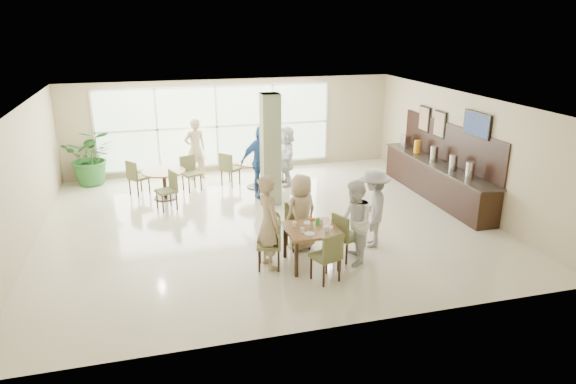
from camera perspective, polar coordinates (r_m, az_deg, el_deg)
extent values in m
plane|color=beige|center=(12.01, -2.42, -3.28)|extent=(10.00, 10.00, 0.00)
plane|color=white|center=(11.27, -2.62, 10.04)|extent=(10.00, 10.00, 0.00)
plane|color=tan|center=(15.87, -6.13, 7.36)|extent=(10.00, 0.00, 10.00)
plane|color=tan|center=(7.49, 5.15, -5.78)|extent=(10.00, 0.00, 10.00)
plane|color=tan|center=(11.60, -27.38, 1.09)|extent=(0.00, 9.00, 9.00)
plane|color=tan|center=(13.52, 18.69, 4.49)|extent=(0.00, 9.00, 9.00)
plane|color=silver|center=(15.77, -7.92, 7.22)|extent=(7.00, 0.00, 7.00)
cube|color=#72815A|center=(12.78, -1.95, 4.69)|extent=(0.45, 0.45, 2.80)
cube|color=brown|center=(9.71, 2.64, -4.16)|extent=(0.99, 0.99, 0.05)
cube|color=black|center=(9.39, 0.95, -7.49)|extent=(0.06, 0.06, 0.70)
cube|color=black|center=(9.63, 5.74, -6.88)|extent=(0.06, 0.06, 0.70)
cube|color=black|center=(10.11, -0.36, -5.48)|extent=(0.06, 0.06, 0.70)
cube|color=black|center=(10.34, 4.12, -4.97)|extent=(0.06, 0.06, 0.70)
cylinder|color=brown|center=(13.70, -13.65, 2.23)|extent=(1.10, 1.10, 0.04)
cylinder|color=black|center=(13.81, -13.53, 0.74)|extent=(0.10, 0.10, 0.71)
cylinder|color=black|center=(13.92, -13.43, -0.59)|extent=(0.60, 0.60, 0.03)
cylinder|color=brown|center=(14.24, -3.46, 3.35)|extent=(1.14, 1.14, 0.04)
cylinder|color=black|center=(14.34, -3.43, 1.90)|extent=(0.10, 0.10, 0.71)
cylinder|color=black|center=(14.44, -3.41, 0.61)|extent=(0.60, 0.60, 0.03)
cylinder|color=white|center=(9.90, 3.69, -3.23)|extent=(0.08, 0.08, 0.10)
cylinder|color=white|center=(9.55, 4.39, -4.10)|extent=(0.08, 0.08, 0.10)
cylinder|color=white|center=(9.46, 1.61, -4.27)|extent=(0.08, 0.08, 0.10)
cylinder|color=white|center=(9.73, 0.71, -3.61)|extent=(0.08, 0.08, 0.10)
cylinder|color=white|center=(9.42, 2.39, -4.66)|extent=(0.20, 0.20, 0.01)
cylinder|color=white|center=(9.92, 2.32, -3.44)|extent=(0.20, 0.20, 0.01)
cylinder|color=white|center=(9.74, 4.45, -3.92)|extent=(0.20, 0.20, 0.01)
cylinder|color=#99B27F|center=(9.67, 2.65, -3.70)|extent=(0.07, 0.07, 0.12)
sphere|color=#D74C12|center=(9.64, 2.83, -3.08)|extent=(0.07, 0.07, 0.07)
sphere|color=#D74C12|center=(9.65, 2.53, -3.05)|extent=(0.07, 0.07, 0.07)
sphere|color=#D74C12|center=(9.60, 2.62, -3.16)|extent=(0.07, 0.07, 0.07)
cube|color=green|center=(9.80, 3.31, -3.31)|extent=(0.09, 0.08, 0.15)
cube|color=black|center=(14.00, 16.09, 1.17)|extent=(0.60, 4.60, 0.90)
cube|color=black|center=(13.88, 16.26, 3.02)|extent=(0.64, 4.70, 0.04)
cube|color=black|center=(13.90, 17.49, 5.19)|extent=(0.04, 4.60, 1.00)
cylinder|color=silver|center=(12.69, 19.56, 2.29)|extent=(0.20, 0.20, 0.40)
cylinder|color=silver|center=(13.25, 17.89, 3.13)|extent=(0.20, 0.20, 0.40)
cylinder|color=silver|center=(13.99, 15.93, 4.11)|extent=(0.20, 0.20, 0.40)
cylinder|color=orange|center=(14.74, 14.16, 4.91)|extent=(0.18, 0.18, 0.36)
cube|color=silver|center=(15.34, 12.91, 5.53)|extent=(0.18, 0.30, 0.36)
cube|color=black|center=(12.85, 20.27, 7.05)|extent=(0.06, 1.00, 0.58)
cube|color=#7F99CC|center=(12.84, 20.18, 7.05)|extent=(0.01, 0.92, 0.50)
cube|color=black|center=(14.22, 16.51, 7.23)|extent=(0.04, 0.55, 0.70)
cube|color=#975936|center=(14.21, 16.43, 7.23)|extent=(0.01, 0.47, 0.62)
cube|color=black|center=(14.90, 14.93, 7.86)|extent=(0.04, 0.55, 0.70)
cube|color=#975936|center=(14.88, 14.84, 7.86)|extent=(0.01, 0.47, 0.62)
imported|color=#2A6829|center=(15.51, -21.00, 3.69)|extent=(1.57, 1.57, 1.61)
imported|color=tan|center=(9.54, -2.13, -3.35)|extent=(0.55, 0.73, 1.82)
imported|color=tan|center=(10.36, 1.47, -2.25)|extent=(0.88, 0.71, 1.58)
imported|color=white|center=(9.83, 7.37, -3.37)|extent=(0.79, 0.92, 1.65)
imported|color=#A2A1A4|center=(10.62, 9.48, -1.74)|extent=(0.99, 1.23, 1.66)
imported|color=#3A66AF|center=(13.42, -3.05, 3.39)|extent=(1.22, 0.85, 1.91)
imported|color=white|center=(14.44, -0.24, 4.06)|extent=(0.74, 1.59, 1.69)
imported|color=tan|center=(15.19, -10.25, 4.73)|extent=(0.76, 0.61, 1.81)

